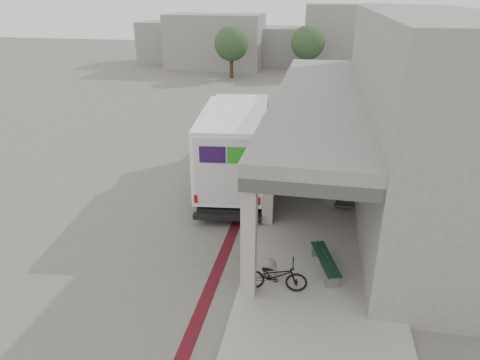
% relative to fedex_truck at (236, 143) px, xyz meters
% --- Properties ---
extents(ground, '(120.00, 120.00, 0.00)m').
position_rel_fedex_truck_xyz_m(ground, '(-0.29, -3.85, -1.80)').
color(ground, '#686459').
rests_on(ground, ground).
extents(bike_lane_stripe, '(0.35, 40.00, 0.01)m').
position_rel_fedex_truck_xyz_m(bike_lane_stripe, '(0.71, -1.85, -1.80)').
color(bike_lane_stripe, '#4F0F17').
rests_on(bike_lane_stripe, ground).
extents(sidewalk, '(4.40, 28.00, 0.12)m').
position_rel_fedex_truck_xyz_m(sidewalk, '(3.71, -3.85, -1.74)').
color(sidewalk, '#9F9B8E').
rests_on(sidewalk, ground).
extents(transit_building, '(7.60, 17.00, 7.00)m').
position_rel_fedex_truck_xyz_m(transit_building, '(6.54, 0.65, 1.60)').
color(transit_building, gray).
rests_on(transit_building, ground).
extents(distant_backdrop, '(28.00, 10.00, 6.50)m').
position_rel_fedex_truck_xyz_m(distant_backdrop, '(-3.14, 32.04, 0.90)').
color(distant_backdrop, gray).
rests_on(distant_backdrop, ground).
extents(tree_left, '(3.20, 3.20, 4.80)m').
position_rel_fedex_truck_xyz_m(tree_left, '(-5.29, 24.15, 1.38)').
color(tree_left, '#38281C').
rests_on(tree_left, ground).
extents(tree_mid, '(3.20, 3.20, 4.80)m').
position_rel_fedex_truck_xyz_m(tree_mid, '(1.71, 26.15, 1.38)').
color(tree_mid, '#38281C').
rests_on(tree_mid, ground).
extents(tree_right, '(3.20, 3.20, 4.80)m').
position_rel_fedex_truck_xyz_m(tree_right, '(9.71, 25.15, 1.38)').
color(tree_right, '#38281C').
rests_on(tree_right, ground).
extents(fedex_truck, '(3.29, 8.16, 3.39)m').
position_rel_fedex_truck_xyz_m(fedex_truck, '(0.00, 0.00, 0.00)').
color(fedex_truck, black).
rests_on(fedex_truck, ground).
extents(bench, '(0.91, 1.89, 0.43)m').
position_rel_fedex_truck_xyz_m(bench, '(3.84, -5.98, -1.37)').
color(bench, gray).
rests_on(bench, sidewalk).
extents(bollard_near, '(0.38, 0.38, 0.57)m').
position_rel_fedex_truck_xyz_m(bollard_near, '(2.28, -6.54, -1.40)').
color(bollard_near, gray).
rests_on(bollard_near, sidewalk).
extents(bollard_far, '(0.39, 0.39, 0.59)m').
position_rel_fedex_truck_xyz_m(bollard_far, '(1.81, -0.95, -1.39)').
color(bollard_far, gray).
rests_on(bollard_far, sidewalk).
extents(utility_cabinet, '(0.60, 0.74, 1.13)m').
position_rel_fedex_truck_xyz_m(utility_cabinet, '(4.01, -1.51, -1.12)').
color(utility_cabinet, gray).
rests_on(utility_cabinet, sidewalk).
extents(bicycle_black, '(1.79, 0.72, 0.92)m').
position_rel_fedex_truck_xyz_m(bicycle_black, '(2.49, -7.11, -1.22)').
color(bicycle_black, black).
rests_on(bicycle_black, sidewalk).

